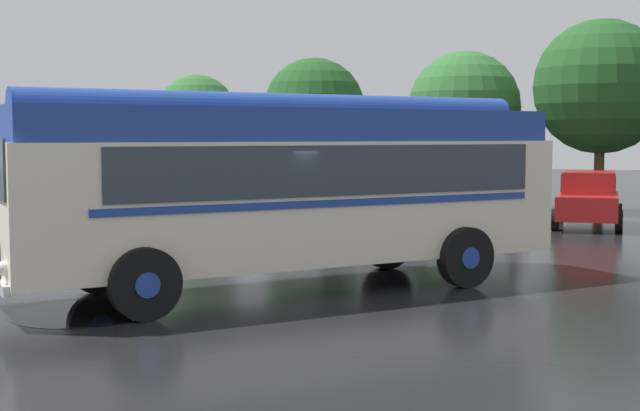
{
  "coord_description": "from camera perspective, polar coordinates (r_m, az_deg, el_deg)",
  "views": [
    {
      "loc": [
        6.35,
        -14.51,
        2.76
      ],
      "look_at": [
        0.35,
        1.54,
        1.4
      ],
      "focal_mm": 50.0,
      "sensor_mm": 36.0,
      "label": 1
    }
  ],
  "objects": [
    {
      "name": "ground_plane",
      "position": [
        16.08,
        -3.1,
        -5.35
      ],
      "size": [
        120.0,
        120.0,
        0.0
      ],
      "primitive_type": "plane",
      "color": "black"
    },
    {
      "name": "vintage_bus",
      "position": [
        15.76,
        -1.95,
        1.39
      ],
      "size": [
        8.41,
        9.25,
        3.49
      ],
      "color": "silver",
      "rests_on": "ground"
    },
    {
      "name": "car_near_left",
      "position": [
        29.07,
        -0.64,
        0.76
      ],
      "size": [
        1.98,
        4.21,
        1.66
      ],
      "color": "#B7BABF",
      "rests_on": "ground"
    },
    {
      "name": "car_mid_left",
      "position": [
        28.35,
        4.81,
        0.65
      ],
      "size": [
        2.0,
        4.22,
        1.66
      ],
      "color": "black",
      "rests_on": "ground"
    },
    {
      "name": "car_mid_right",
      "position": [
        27.77,
        10.91,
        0.5
      ],
      "size": [
        2.03,
        4.24,
        1.66
      ],
      "color": "#B7BABF",
      "rests_on": "ground"
    },
    {
      "name": "car_far_right",
      "position": [
        27.9,
        16.8,
        0.41
      ],
      "size": [
        2.09,
        4.26,
        1.66
      ],
      "color": "maroon",
      "rests_on": "ground"
    },
    {
      "name": "tree_far_left",
      "position": [
        37.98,
        -7.96,
        5.74
      ],
      "size": [
        3.44,
        3.44,
        5.3
      ],
      "color": "#4C3823",
      "rests_on": "ground"
    },
    {
      "name": "tree_left_of_centre",
      "position": [
        34.75,
        -0.55,
        6.3
      ],
      "size": [
        3.93,
        3.93,
        5.75
      ],
      "color": "#4C3823",
      "rests_on": "ground"
    },
    {
      "name": "tree_centre",
      "position": [
        34.18,
        9.23,
        6.38
      ],
      "size": [
        4.22,
        4.22,
        5.92
      ],
      "color": "#4C3823",
      "rests_on": "ground"
    },
    {
      "name": "tree_right_of_centre",
      "position": [
        32.92,
        17.61,
        7.22
      ],
      "size": [
        4.72,
        4.72,
        6.82
      ],
      "color": "#4C3823",
      "rests_on": "ground"
    },
    {
      "name": "puddle_patch",
      "position": [
        14.38,
        -14.88,
        -6.67
      ],
      "size": [
        2.27,
        2.27,
        0.01
      ],
      "primitive_type": "cylinder",
      "color": "black",
      "rests_on": "ground"
    }
  ]
}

